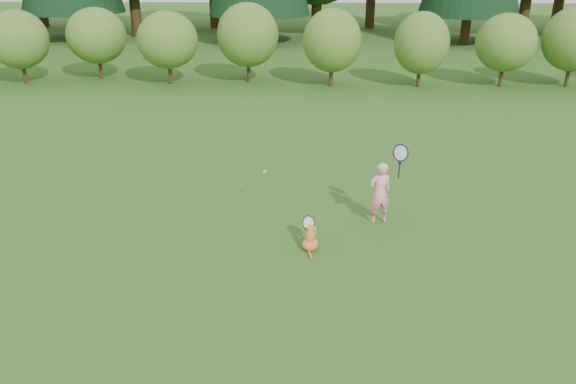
# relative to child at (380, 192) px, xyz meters

# --- Properties ---
(ground) EXTENTS (100.00, 100.00, 0.00)m
(ground) POSITION_rel_child_xyz_m (-1.86, -1.09, -0.61)
(ground) COLOR #225919
(ground) RESTS_ON ground
(shrub_row) EXTENTS (28.00, 3.00, 2.80)m
(shrub_row) POSITION_rel_child_xyz_m (-1.86, 11.91, 0.79)
(shrub_row) COLOR #486F22
(shrub_row) RESTS_ON ground
(child) EXTENTS (0.67, 0.40, 1.74)m
(child) POSITION_rel_child_xyz_m (0.00, 0.00, 0.00)
(child) COLOR pink
(child) RESTS_ON ground
(cat) EXTENTS (0.40, 0.67, 0.61)m
(cat) POSITION_rel_child_xyz_m (-1.27, -1.07, -0.37)
(cat) COLOR #D45928
(cat) RESTS_ON ground
(tennis_ball) EXTENTS (0.07, 0.07, 0.07)m
(tennis_ball) POSITION_rel_child_xyz_m (-2.13, 0.45, 0.18)
(tennis_ball) COLOR #D0EE1C
(tennis_ball) RESTS_ON ground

